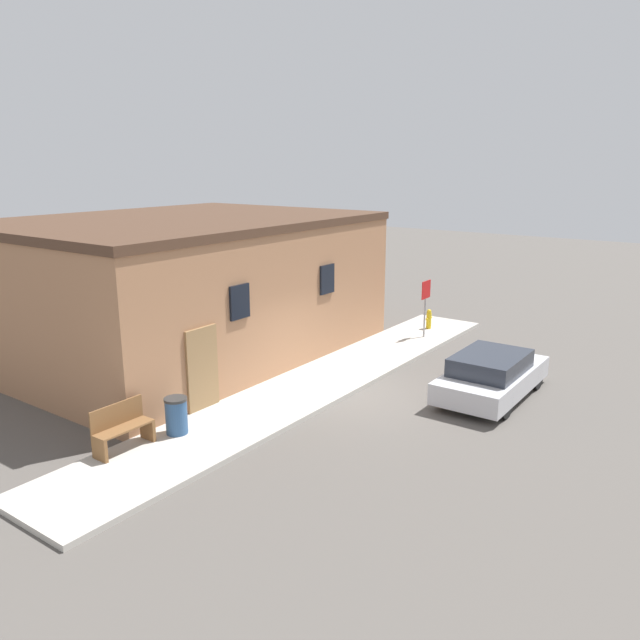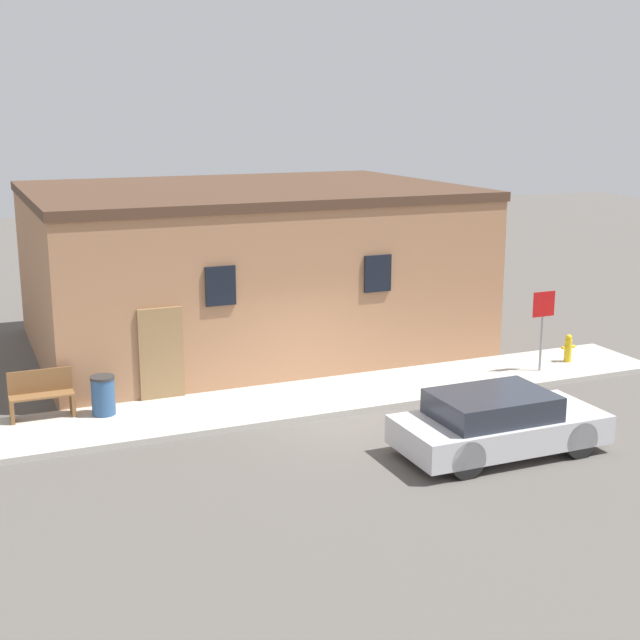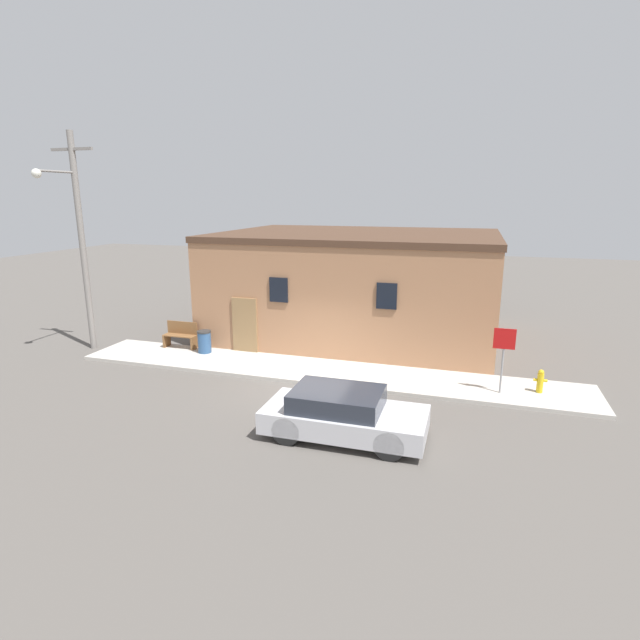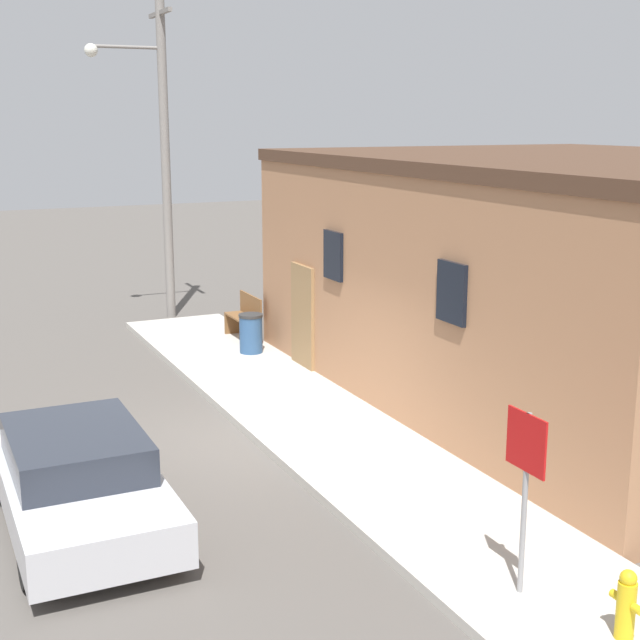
{
  "view_description": "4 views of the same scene",
  "coord_description": "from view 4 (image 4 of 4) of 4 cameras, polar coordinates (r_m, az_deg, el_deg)",
  "views": [
    {
      "loc": [
        -13.47,
        -8.45,
        6.09
      ],
      "look_at": [
        0.02,
        1.21,
        1.88
      ],
      "focal_mm": 35.0,
      "sensor_mm": 36.0,
      "label": 1
    },
    {
      "loc": [
        -7.51,
        -16.55,
        6.5
      ],
      "look_at": [
        0.02,
        1.21,
        1.88
      ],
      "focal_mm": 50.0,
      "sensor_mm": 36.0,
      "label": 2
    },
    {
      "loc": [
        4.77,
        -14.18,
        5.86
      ],
      "look_at": [
        0.02,
        1.21,
        1.88
      ],
      "focal_mm": 28.0,
      "sensor_mm": 36.0,
      "label": 3
    },
    {
      "loc": [
        12.71,
        -4.73,
        5.06
      ],
      "look_at": [
        0.02,
        1.21,
        1.88
      ],
      "focal_mm": 50.0,
      "sensor_mm": 36.0,
      "label": 4
    }
  ],
  "objects": [
    {
      "name": "bench",
      "position": [
        20.37,
        -4.8,
        0.11
      ],
      "size": [
        1.31,
        0.44,
        1.01
      ],
      "color": "brown",
      "rests_on": "sidewalk"
    },
    {
      "name": "sidewalk",
      "position": [
        14.89,
        -0.03,
        -6.81
      ],
      "size": [
        17.48,
        2.41,
        0.13
      ],
      "color": "#BCB7AD",
      "rests_on": "ground"
    },
    {
      "name": "brick_building",
      "position": [
        17.24,
        16.65,
        2.74
      ],
      "size": [
        11.36,
        8.57,
        4.42
      ],
      "color": "#A87551",
      "rests_on": "ground"
    },
    {
      "name": "trash_bin",
      "position": [
        19.16,
        -4.44,
        -0.85
      ],
      "size": [
        0.52,
        0.52,
        0.84
      ],
      "color": "#2D517F",
      "rests_on": "sidewalk"
    },
    {
      "name": "parked_car",
      "position": [
        11.8,
        -15.15,
        -9.87
      ],
      "size": [
        4.03,
        1.81,
        1.22
      ],
      "color": "black",
      "rests_on": "ground"
    },
    {
      "name": "stop_sign",
      "position": [
        9.56,
        13.01,
        -9.32
      ],
      "size": [
        0.62,
        0.06,
        2.0
      ],
      "color": "gray",
      "rests_on": "sidewalk"
    },
    {
      "name": "utility_pole",
      "position": [
        22.99,
        -10.22,
        11.09
      ],
      "size": [
        1.8,
        1.98,
        8.21
      ],
      "color": "gray",
      "rests_on": "ground"
    },
    {
      "name": "fire_hydrant",
      "position": [
        9.47,
        19.01,
        -16.83
      ],
      "size": [
        0.39,
        0.19,
        0.72
      ],
      "color": "gold",
      "rests_on": "sidewalk"
    },
    {
      "name": "ground_plane",
      "position": [
        14.47,
        -4.4,
        -7.71
      ],
      "size": [
        80.0,
        80.0,
        0.0
      ],
      "primitive_type": "plane",
      "color": "#56514C"
    }
  ]
}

